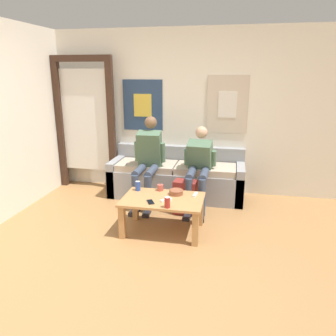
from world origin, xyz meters
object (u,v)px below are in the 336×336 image
ceramic_bowl (176,192)px  drink_can_red (167,202)px  pillar_candle (160,188)px  drink_can_blue (138,186)px  couch (177,178)px  person_seated_adult (148,158)px  coffee_table (163,204)px  game_controller_near_right (166,200)px  cell_phone (150,202)px  backpack (185,198)px  game_controller_near_left (195,195)px  person_seated_teen (199,165)px

ceramic_bowl → drink_can_red: (-0.03, -0.42, 0.03)m
pillar_candle → drink_can_blue: size_ratio=0.75×
couch → drink_can_red: couch is taller
person_seated_adult → pillar_candle: 0.73m
coffee_table → drink_can_blue: drink_can_blue is taller
game_controller_near_right → cell_phone: 0.19m
couch → coffee_table: (0.05, -1.23, 0.07)m
coffee_table → person_seated_adult: 1.02m
coffee_table → cell_phone: cell_phone is taller
backpack → game_controller_near_left: 0.51m
couch → game_controller_near_left: bearing=-68.4°
person_seated_teen → backpack: (-0.15, -0.28, -0.41)m
drink_can_red → game_controller_near_right: size_ratio=0.94×
backpack → drink_can_red: bearing=-95.1°
person_seated_adult → person_seated_teen: (0.75, -0.00, -0.06)m
couch → person_seated_adult: person_seated_adult is taller
pillar_candle → backpack: bearing=50.5°
person_seated_adult → game_controller_near_right: 1.08m
drink_can_blue → game_controller_near_left: size_ratio=0.84×
cell_phone → backpack: bearing=68.1°
drink_can_red → person_seated_adult: bearing=114.8°
pillar_candle → game_controller_near_left: 0.47m
backpack → game_controller_near_left: (0.19, -0.42, 0.22)m
drink_can_blue → drink_can_red: bearing=-44.1°
backpack → drink_can_blue: drink_can_blue is taller
pillar_candle → coffee_table: bearing=-70.8°
game_controller_near_left → person_seated_adult: bearing=138.2°
ceramic_bowl → game_controller_near_right: 0.25m
drink_can_red → ceramic_bowl: bearing=86.6°
ceramic_bowl → pillar_candle: size_ratio=1.92×
person_seated_teen → ceramic_bowl: (-0.20, -0.71, -0.16)m
game_controller_near_right → person_seated_adult: bearing=116.5°
couch → drink_can_blue: bearing=-107.2°
coffee_table → backpack: 0.63m
couch → person_seated_adult: size_ratio=1.62×
person_seated_teen → drink_can_red: size_ratio=9.22×
person_seated_adult → ceramic_bowl: 0.92m
game_controller_near_left → game_controller_near_right: size_ratio=1.11×
person_seated_teen → backpack: size_ratio=2.42×
ceramic_bowl → game_controller_near_left: 0.24m
pillar_candle → drink_can_blue: bearing=-169.3°
person_seated_adult → drink_can_red: size_ratio=10.28×
person_seated_adult → pillar_candle: (0.33, -0.62, -0.22)m
couch → backpack: couch is taller
coffee_table → ceramic_bowl: bearing=50.0°
coffee_table → backpack: bearing=72.5°
backpack → drink_can_red: 0.90m
coffee_table → ceramic_bowl: (0.14, 0.16, 0.11)m
couch → drink_can_red: size_ratio=16.68×
drink_can_blue → cell_phone: 0.44m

